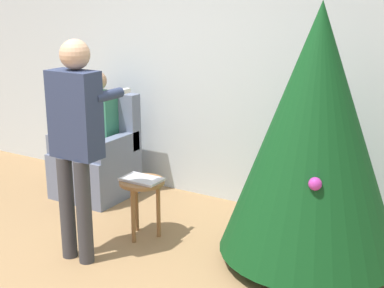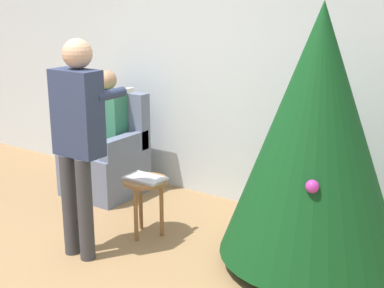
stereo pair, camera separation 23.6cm
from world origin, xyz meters
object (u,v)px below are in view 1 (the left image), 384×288
object	(u,v)px
armchair	(98,161)
side_stool	(142,190)
person_seated	(94,128)
person_standing	(76,132)
christmas_tree	(315,132)

from	to	relation	value
armchair	side_stool	xyz separation A→B (m)	(1.01, -0.60, 0.06)
person_seated	person_standing	distance (m)	1.41
armchair	person_seated	distance (m)	0.36
side_stool	person_seated	bearing A→B (deg)	150.82
person_seated	side_stool	xyz separation A→B (m)	(1.01, -0.57, -0.29)
christmas_tree	person_seated	distance (m)	2.43
christmas_tree	person_seated	bearing A→B (deg)	173.82
person_standing	side_stool	distance (m)	0.85
christmas_tree	side_stool	world-z (taller)	christmas_tree
side_stool	armchair	bearing A→B (deg)	149.50
christmas_tree	person_standing	world-z (taller)	christmas_tree
person_seated	christmas_tree	bearing A→B (deg)	-6.18
person_standing	armchair	bearing A→B (deg)	125.33
christmas_tree	side_stool	size ratio (longest dim) A/B	3.88
christmas_tree	side_stool	bearing A→B (deg)	-167.47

